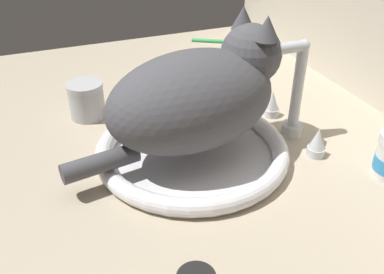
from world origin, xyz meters
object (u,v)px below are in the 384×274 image
Objects in this scene: sink_basin at (192,150)px; metal_jar at (87,100)px; faucet at (293,101)px; toothbrush at (226,41)px; cat at (202,95)px.

metal_jar is (-21.19, -14.53, 2.40)cm from sink_basin.
faucet is 2.54× the size of metal_jar.
sink_basin is 4.56× the size of metal_jar.
cat is at bearing -29.82° from toothbrush.
cat reaches higher than toothbrush.
faucet is 18.53cm from cat.
toothbrush is at bearing 122.58° from metal_jar.
faucet is at bearing 90.00° from sink_basin.
toothbrush is at bearing 150.18° from cat.
cat reaches higher than metal_jar.
sink_basin reaches higher than toothbrush.
metal_jar is (-21.19, -34.43, -3.46)cm from faucet.
cat reaches higher than sink_basin.
faucet is at bearing -11.79° from toothbrush.
toothbrush is (-28.66, 44.84, -3.12)cm from metal_jar.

